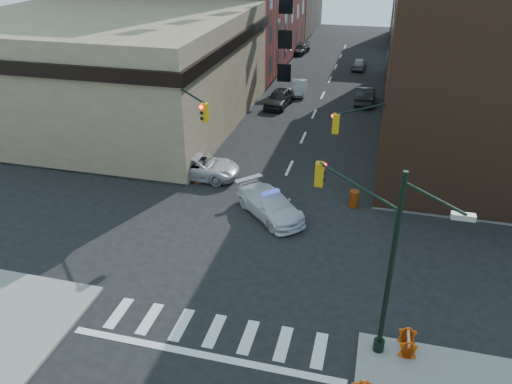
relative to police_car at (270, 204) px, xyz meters
The scene contains 25 objects.
ground 3.31m from the police_car, 92.32° to the right, with size 140.00×140.00×0.00m, color black.
sidewalk_nw 37.52m from the police_car, 128.07° to the left, with size 34.00×54.50×0.15m, color gray.
bank_building 22.00m from the police_car, 142.21° to the left, with size 22.00×22.00×9.00m, color #9B8865.
commercial_row_ne 24.01m from the police_car, 56.28° to the left, with size 14.00×34.00×14.00m, color #4E2F1F.
filler_ne 56.75m from the police_car, 75.79° to the left, with size 16.00×16.00×12.00m, color maroon.
signal_pole_se 11.23m from the police_car, 55.95° to the right, with size 5.40×5.27×8.00m.
signal_pole_nw 7.28m from the police_car, 160.49° to the left, with size 3.58×3.67×8.00m.
signal_pole_ne 7.06m from the police_car, 20.51° to the left, with size 3.67×3.58×8.00m.
tree_ne_near 24.10m from the police_car, 72.08° to the left, with size 3.00×3.00×4.85m.
tree_ne_far 31.77m from the police_car, 76.54° to the left, with size 3.00×3.00×4.85m.
police_car is the anchor object (origin of this frame).
pickup 7.09m from the police_car, 146.77° to the left, with size 2.60×5.65×1.57m, color #BDBDC1.
parked_car_wnear 20.54m from the police_car, 100.53° to the left, with size 1.91×4.75×1.62m, color black.
parked_car_wfar 24.72m from the police_car, 96.11° to the left, with size 1.45×4.15×1.37m, color gray.
parked_car_wdeep 43.24m from the police_car, 97.48° to the left, with size 1.78×4.37×1.27m, color black.
parked_car_enear 23.62m from the police_car, 79.85° to the left, with size 1.68×4.82×1.59m, color black.
parked_car_efar 36.43m from the police_car, 85.74° to the left, with size 1.58×3.92×1.34m, color gray.
pedestrian_a 8.96m from the police_car, 140.29° to the left, with size 0.66×0.43×1.81m, color black.
pedestrian_b 9.42m from the police_car, 160.31° to the left, with size 0.94×0.73×1.93m, color black.
pedestrian_c 13.43m from the police_car, 168.03° to the left, with size 1.06×0.44×1.81m, color black.
barrel_road 5.29m from the police_car, 26.20° to the left, with size 0.59×0.59×1.06m, color orange.
barrel_bank 6.40m from the police_car, 151.77° to the left, with size 0.57×0.57×1.02m, color #CB4E09.
barricade_se_a 12.12m from the police_car, 50.15° to the right, with size 1.06×0.53×0.80m, color #C26509, non-canonical shape.
barricade_nw_a 7.95m from the police_car, 146.49° to the left, with size 1.34×0.67×1.00m, color #E9400B, non-canonical shape.
barricade_nw_b 12.84m from the police_car, 160.87° to the left, with size 1.14×0.57×0.85m, color #DC480A, non-canonical shape.
Camera 1 is at (5.68, -21.84, 15.26)m, focal length 35.00 mm.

